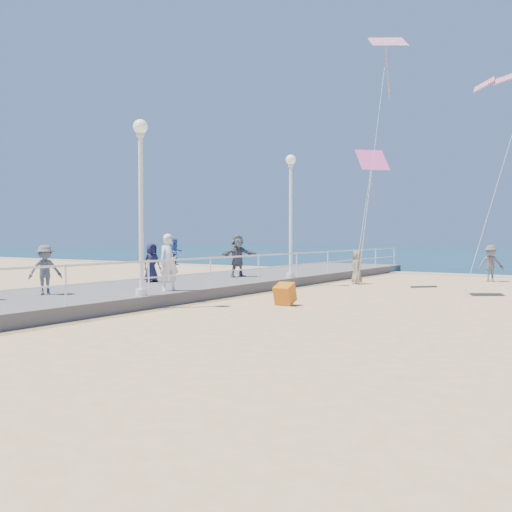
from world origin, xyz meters
The scene contains 16 objects.
ground centered at (0.00, 0.00, 0.00)m, with size 160.00×160.00×0.00m, color #E3B877.
surf_line centered at (0.00, 20.50, 0.03)m, with size 160.00×1.20×0.04m, color white.
boardwalk centered at (-7.50, 0.00, 0.20)m, with size 5.00×44.00×0.40m, color slate.
railing centered at (-5.05, 0.00, 1.25)m, with size 0.05×42.00×0.55m.
lamp_post_mid centered at (-5.35, 0.00, 3.66)m, with size 0.44×0.44×5.32m.
lamp_post_far centered at (-5.35, 9.00, 3.66)m, with size 0.44×0.44×5.32m.
woman_holding_toddler centered at (-5.63, 1.56, 1.34)m, with size 0.69×0.45×1.88m, color white.
toddler_held centered at (-5.48, 1.71, 1.69)m, with size 0.43×0.33×0.88m, color #305AB5.
spectator_2 centered at (-8.01, -1.46, 1.17)m, with size 0.99×0.57×1.54m, color #5D5C61.
spectator_4 centered at (-8.64, 3.83, 1.16)m, with size 0.74×0.48×1.52m, color #1C1D3E.
spectator_5 centered at (-7.50, 8.04, 1.33)m, with size 1.73×0.55×1.86m, color slate.
beach_walker_a centered at (1.36, 16.61, 0.88)m, with size 1.14×0.66×1.77m, color #565559.
beach_walker_c centered at (-3.46, 11.77, 0.77)m, with size 0.75×0.49×1.54m, color #816F59.
box_kite centered at (-2.13, 3.10, 0.30)m, with size 0.55×0.55×0.60m, color red.
kite_diamond_pink centered at (-2.16, 10.31, 5.40)m, with size 1.24×1.24×0.02m, color #E35397.
kite_diamond_redwhite centered at (-0.34, 7.18, 9.10)m, with size 1.24×1.24×0.02m, color #D71948.
Camera 1 is at (7.11, -12.43, 2.23)m, focal length 40.00 mm.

